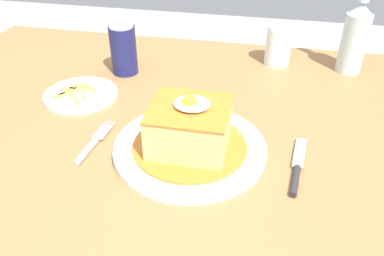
{
  "coord_description": "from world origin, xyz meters",
  "views": [
    {
      "loc": [
        0.2,
        -0.68,
        1.2
      ],
      "look_at": [
        0.08,
        -0.08,
        0.79
      ],
      "focal_mm": 36.9,
      "sensor_mm": 36.0,
      "label": 1
    }
  ],
  "objects_px": {
    "fork": "(92,144)",
    "drinking_glass": "(278,48)",
    "knife": "(297,172)",
    "main_plate": "(190,147)",
    "beer_bottle_clear": "(356,34)",
    "soda_can": "(124,50)",
    "side_plate_fries": "(80,94)"
  },
  "relations": [
    {
      "from": "main_plate",
      "to": "beer_bottle_clear",
      "type": "distance_m",
      "value": 0.55
    },
    {
      "from": "soda_can",
      "to": "drinking_glass",
      "type": "bearing_deg",
      "value": 19.4
    },
    {
      "from": "main_plate",
      "to": "fork",
      "type": "distance_m",
      "value": 0.19
    },
    {
      "from": "main_plate",
      "to": "drinking_glass",
      "type": "height_order",
      "value": "drinking_glass"
    },
    {
      "from": "knife",
      "to": "soda_can",
      "type": "relative_size",
      "value": 1.34
    },
    {
      "from": "drinking_glass",
      "to": "side_plate_fries",
      "type": "distance_m",
      "value": 0.53
    },
    {
      "from": "beer_bottle_clear",
      "to": "side_plate_fries",
      "type": "relative_size",
      "value": 1.56
    },
    {
      "from": "beer_bottle_clear",
      "to": "main_plate",
      "type": "bearing_deg",
      "value": -127.84
    },
    {
      "from": "main_plate",
      "to": "soda_can",
      "type": "bearing_deg",
      "value": 128.26
    },
    {
      "from": "fork",
      "to": "main_plate",
      "type": "bearing_deg",
      "value": 7.5
    },
    {
      "from": "main_plate",
      "to": "drinking_glass",
      "type": "distance_m",
      "value": 0.46
    },
    {
      "from": "beer_bottle_clear",
      "to": "soda_can",
      "type": "bearing_deg",
      "value": -167.14
    },
    {
      "from": "beer_bottle_clear",
      "to": "side_plate_fries",
      "type": "height_order",
      "value": "beer_bottle_clear"
    },
    {
      "from": "drinking_glass",
      "to": "side_plate_fries",
      "type": "relative_size",
      "value": 0.62
    },
    {
      "from": "knife",
      "to": "drinking_glass",
      "type": "height_order",
      "value": "drinking_glass"
    },
    {
      "from": "knife",
      "to": "drinking_glass",
      "type": "distance_m",
      "value": 0.47
    },
    {
      "from": "fork",
      "to": "knife",
      "type": "bearing_deg",
      "value": -0.56
    },
    {
      "from": "fork",
      "to": "drinking_glass",
      "type": "height_order",
      "value": "drinking_glass"
    },
    {
      "from": "side_plate_fries",
      "to": "soda_can",
      "type": "bearing_deg",
      "value": 67.5
    },
    {
      "from": "fork",
      "to": "drinking_glass",
      "type": "xyz_separation_m",
      "value": [
        0.34,
        0.46,
        0.04
      ]
    },
    {
      "from": "knife",
      "to": "soda_can",
      "type": "height_order",
      "value": "soda_can"
    },
    {
      "from": "main_plate",
      "to": "soda_can",
      "type": "distance_m",
      "value": 0.38
    },
    {
      "from": "fork",
      "to": "knife",
      "type": "xyz_separation_m",
      "value": [
        0.38,
        -0.0,
        0.0
      ]
    },
    {
      "from": "fork",
      "to": "soda_can",
      "type": "distance_m",
      "value": 0.33
    },
    {
      "from": "main_plate",
      "to": "knife",
      "type": "distance_m",
      "value": 0.2
    },
    {
      "from": "side_plate_fries",
      "to": "main_plate",
      "type": "bearing_deg",
      "value": -27.64
    },
    {
      "from": "knife",
      "to": "fork",
      "type": "bearing_deg",
      "value": 179.44
    },
    {
      "from": "main_plate",
      "to": "drinking_glass",
      "type": "xyz_separation_m",
      "value": [
        0.15,
        0.43,
        0.04
      ]
    },
    {
      "from": "beer_bottle_clear",
      "to": "side_plate_fries",
      "type": "xyz_separation_m",
      "value": [
        -0.63,
        -0.27,
        -0.09
      ]
    },
    {
      "from": "main_plate",
      "to": "side_plate_fries",
      "type": "bearing_deg",
      "value": 152.36
    },
    {
      "from": "main_plate",
      "to": "beer_bottle_clear",
      "type": "bearing_deg",
      "value": 52.16
    },
    {
      "from": "beer_bottle_clear",
      "to": "drinking_glass",
      "type": "distance_m",
      "value": 0.19
    }
  ]
}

